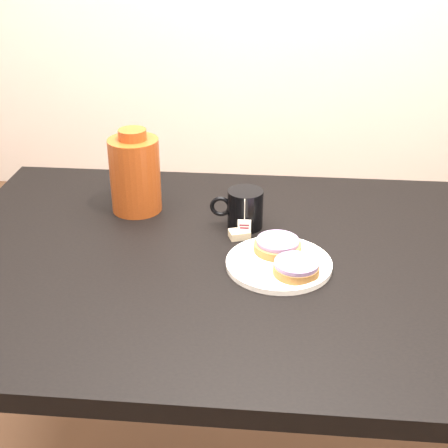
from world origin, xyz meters
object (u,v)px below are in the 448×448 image
object	(u,v)px
table	(259,290)
bagel_package	(135,174)
mug	(244,209)
bagel_back	(278,245)
teabag_pouch	(239,234)
bagel_front	(296,268)
plate	(279,263)

from	to	relation	value
table	bagel_package	size ratio (longest dim) A/B	6.83
table	bagel_package	distance (m)	0.41
table	mug	xyz separation A→B (m)	(-0.04, 0.14, 0.13)
bagel_back	mug	distance (m)	0.15
table	teabag_pouch	distance (m)	0.13
table	mug	bearing A→B (deg)	107.31
table	bagel_front	world-z (taller)	bagel_front
bagel_front	mug	bearing A→B (deg)	118.63
plate	mug	bearing A→B (deg)	115.76
bagel_front	teabag_pouch	distance (m)	0.20
table	plate	distance (m)	0.11
bagel_back	bagel_package	world-z (taller)	bagel_package
table	bagel_front	size ratio (longest dim) A/B	12.46
mug	teabag_pouch	bearing A→B (deg)	-98.38
plate	bagel_package	size ratio (longest dim) A/B	1.07
teabag_pouch	table	bearing A→B (deg)	-59.04
table	teabag_pouch	world-z (taller)	teabag_pouch
bagel_back	teabag_pouch	size ratio (longest dim) A/B	2.75
bagel_front	teabag_pouch	world-z (taller)	bagel_front
bagel_front	bagel_back	bearing A→B (deg)	113.56
plate	bagel_front	world-z (taller)	bagel_front
bagel_front	mug	xyz separation A→B (m)	(-0.12, 0.22, 0.02)
table	bagel_back	distance (m)	0.11
teabag_pouch	plate	bearing A→B (deg)	-52.36
table	teabag_pouch	xyz separation A→B (m)	(-0.05, 0.08, 0.09)
bagel_front	mug	size ratio (longest dim) A/B	0.91
table	plate	bearing A→B (deg)	-39.65
teabag_pouch	bagel_package	distance (m)	0.30
plate	table	bearing A→B (deg)	140.35
teabag_pouch	bagel_front	bearing A→B (deg)	-52.09
bagel_front	bagel_package	size ratio (longest dim) A/B	0.55
plate	teabag_pouch	size ratio (longest dim) A/B	4.89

